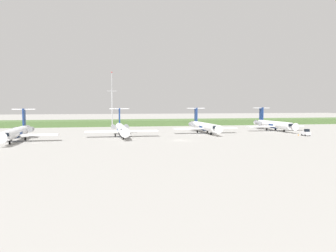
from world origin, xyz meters
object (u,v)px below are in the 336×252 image
Objects in this scene: antenna_mast at (112,104)px; regional_jet_second at (121,129)px; safety_cone_front_marker at (298,135)px; regional_jet_fourth at (273,124)px; regional_jet_third at (204,126)px; regional_jet_nearest at (17,132)px; baggage_tug at (306,133)px.

regional_jet_second is at bearing -88.86° from antenna_mast.
safety_cone_front_marker is at bearing -8.26° from regional_jet_second.
regional_jet_third is at bearing -168.92° from regional_jet_fourth.
safety_cone_front_marker is at bearing -0.06° from regional_jet_nearest.
baggage_tug is at bearing -44.11° from antenna_mast.
antenna_mast is at bearing 126.76° from regional_jet_third.
regional_jet_second reaches higher than safety_cone_front_marker.
regional_jet_nearest and regional_jet_fourth have the same top height.
regional_jet_third is 34.11m from baggage_tug.
regional_jet_nearest is 64.39m from antenna_mast.
regional_jet_nearest is 1.00× the size of regional_jet_second.
regional_jet_third is 52.11m from antenna_mast.
antenna_mast is (-0.97, 48.86, 7.83)m from regional_jet_second.
antenna_mast reaches higher than safety_cone_front_marker.
safety_cone_front_marker is at bearing -30.06° from regional_jet_third.
regional_jet_fourth is at bearing 82.65° from safety_cone_front_marker.
regional_jet_fourth is at bearing 13.61° from regional_jet_nearest.
regional_jet_nearest reaches higher than safety_cone_front_marker.
baggage_tug is (-0.87, -23.09, -1.53)m from regional_jet_fourth.
regional_jet_nearest is 1.24× the size of antenna_mast.
safety_cone_front_marker is (57.36, -8.33, -2.26)m from regional_jet_second.
regional_jet_nearest and regional_jet_third have the same top height.
regional_jet_third is 9.69× the size of baggage_tug.
antenna_mast is 7.83× the size of baggage_tug.
regional_jet_third is 31.85m from safety_cone_front_marker.
regional_jet_fourth reaches higher than baggage_tug.
regional_jet_third is 56.36× the size of safety_cone_front_marker.
baggage_tug reaches higher than safety_cone_front_marker.
regional_jet_nearest is at bearing -116.70° from antenna_mast.
safety_cone_front_marker is (-2.82, -21.85, -2.26)m from regional_jet_fourth.
regional_jet_second is at bearing -165.75° from regional_jet_third.
regional_jet_second is 1.00× the size of regional_jet_fourth.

